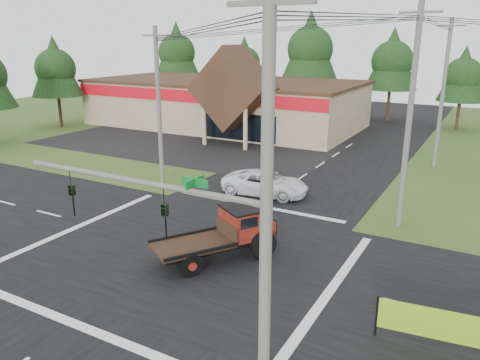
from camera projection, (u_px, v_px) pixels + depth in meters
The scene contains 19 objects.
ground at pixel (192, 250), 22.32m from camera, with size 120.00×120.00×0.00m, color #364F1C.
road_ns at pixel (192, 250), 22.31m from camera, with size 12.00×120.00×0.02m, color black.
road_ew at pixel (192, 250), 22.31m from camera, with size 120.00×12.00×0.02m, color black.
parking_apron at pixel (184, 144), 44.72m from camera, with size 28.00×14.00×0.02m, color black.
cvs_building at pixel (225, 102), 53.55m from camera, with size 30.40×18.20×9.19m.
traffic_signal_mast at pixel (207, 252), 12.06m from camera, with size 8.12×0.24×7.00m.
utility_pole_nr at pixel (266, 220), 10.92m from camera, with size 2.00×0.30×11.00m.
utility_pole_nw at pixel (159, 106), 31.17m from camera, with size 2.00×0.30×10.50m.
utility_pole_ne at pixel (410, 117), 23.59m from camera, with size 2.00×0.30×11.50m.
utility_pole_n at pixel (443, 93), 35.35m from camera, with size 2.00×0.30×11.20m.
tree_row_a at pixel (177, 51), 67.39m from camera, with size 6.72×6.72×12.12m.
tree_row_b at pixel (244, 61), 64.81m from camera, with size 5.60×5.60×10.10m.
tree_row_c at pixel (310, 47), 58.75m from camera, with size 7.28×7.28×13.13m.
tree_row_d at pixel (392, 59), 55.33m from camera, with size 6.16×6.16×11.11m.
tree_row_e at pixel (463, 74), 50.33m from camera, with size 5.04×5.04×9.09m.
tree_side_w at pixel (55, 67), 51.97m from camera, with size 5.60×5.60×10.10m.
antique_flatbed_truck at pixel (217, 236), 21.07m from camera, with size 2.17×5.67×2.37m, color #630E0E, non-canonical shape.
roadside_banner at pixel (446, 331), 14.92m from camera, with size 4.44×0.13×1.52m, color #83BA18, non-canonical shape.
white_pickup at pixel (265, 183), 30.14m from camera, with size 2.55×5.52×1.53m, color white.
Camera 1 is at (11.91, -16.71, 9.69)m, focal length 35.00 mm.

